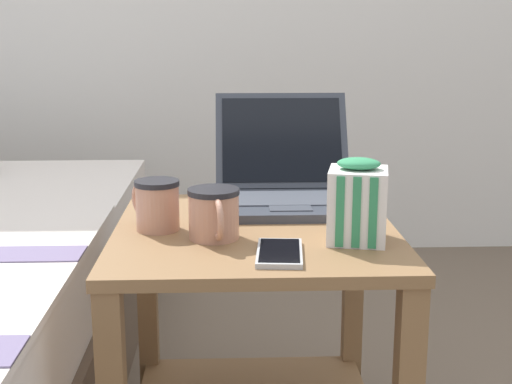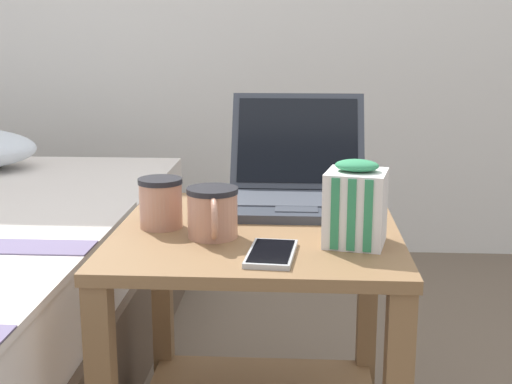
# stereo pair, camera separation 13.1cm
# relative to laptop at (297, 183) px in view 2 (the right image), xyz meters

# --- Properties ---
(bedside_table) EXTENTS (0.54, 0.58, 0.55)m
(bedside_table) POSITION_rel_laptop_xyz_m (-0.07, -0.20, -0.24)
(bedside_table) COLOR olive
(bedside_table) RESTS_ON ground_plane
(laptop) EXTENTS (0.31, 0.36, 0.23)m
(laptop) POSITION_rel_laptop_xyz_m (0.00, 0.00, 0.00)
(laptop) COLOR #333842
(laptop) RESTS_ON bedside_table
(mug_front_left) EXTENTS (0.10, 0.11, 0.10)m
(mug_front_left) POSITION_rel_laptop_xyz_m (-0.26, -0.20, 0.01)
(mug_front_left) COLOR tan
(mug_front_left) RESTS_ON bedside_table
(mug_front_right) EXTENTS (0.09, 0.13, 0.09)m
(mug_front_right) POSITION_rel_laptop_xyz_m (-0.15, -0.27, 0.01)
(mug_front_right) COLOR tan
(mug_front_right) RESTS_ON bedside_table
(snack_bag) EXTENTS (0.12, 0.12, 0.15)m
(snack_bag) POSITION_rel_laptop_xyz_m (0.10, -0.30, 0.02)
(snack_bag) COLOR white
(snack_bag) RESTS_ON bedside_table
(cell_phone) EXTENTS (0.09, 0.15, 0.01)m
(cell_phone) POSITION_rel_laptop_xyz_m (-0.04, -0.38, -0.04)
(cell_phone) COLOR #B7BABC
(cell_phone) RESTS_ON bedside_table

